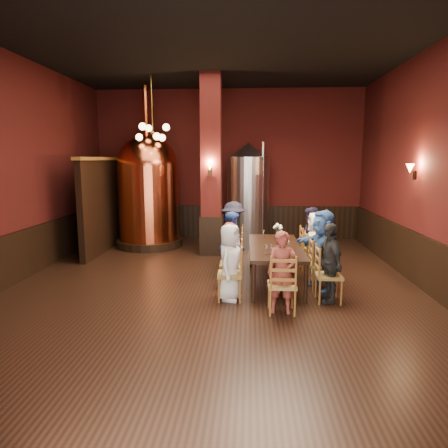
# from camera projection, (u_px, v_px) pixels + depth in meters

# --- Properties ---
(room) EXTENTS (10.00, 10.02, 4.50)m
(room) POSITION_uv_depth(u_px,v_px,m) (213.00, 169.00, 7.25)
(room) COLOR black
(room) RESTS_ON ground
(wainscot_right) EXTENTS (0.08, 9.90, 1.00)m
(wainscot_right) POSITION_uv_depth(u_px,v_px,m) (429.00, 266.00, 7.28)
(wainscot_right) COLOR black
(wainscot_right) RESTS_ON ground
(wainscot_back) EXTENTS (7.90, 0.08, 1.00)m
(wainscot_back) POSITION_uv_depth(u_px,v_px,m) (228.00, 222.00, 12.42)
(wainscot_back) COLOR black
(wainscot_back) RESTS_ON ground
(wainscot_left) EXTENTS (0.08, 9.90, 1.00)m
(wainscot_left) POSITION_uv_depth(u_px,v_px,m) (12.00, 259.00, 7.79)
(wainscot_left) COLOR black
(wainscot_left) RESTS_ON ground
(column) EXTENTS (0.58, 0.58, 4.50)m
(column) POSITION_uv_depth(u_px,v_px,m) (211.00, 166.00, 10.03)
(column) COLOR #410F0E
(column) RESTS_ON ground
(partition) EXTENTS (0.22, 3.50, 2.40)m
(partition) POSITION_uv_depth(u_px,v_px,m) (106.00, 205.00, 10.78)
(partition) COLOR black
(partition) RESTS_ON ground
(pendant_cluster) EXTENTS (0.90, 0.90, 1.70)m
(pendant_cluster) POSITION_uv_depth(u_px,v_px,m) (153.00, 132.00, 10.09)
(pendant_cluster) COLOR #A57226
(pendant_cluster) RESTS_ON room
(sconce_wall) EXTENTS (0.20, 0.20, 0.36)m
(sconce_wall) POSITION_uv_depth(u_px,v_px,m) (415.00, 171.00, 7.80)
(sconce_wall) COLOR black
(sconce_wall) RESTS_ON room
(sconce_column) EXTENTS (0.20, 0.20, 0.36)m
(sconce_column) POSITION_uv_depth(u_px,v_px,m) (210.00, 169.00, 9.74)
(sconce_column) COLOR black
(sconce_column) RESTS_ON column
(dining_table) EXTENTS (1.03, 2.41, 0.75)m
(dining_table) POSITION_uv_depth(u_px,v_px,m) (275.00, 249.00, 7.82)
(dining_table) COLOR black
(dining_table) RESTS_ON ground
(chair_0) EXTENTS (0.47, 0.47, 0.92)m
(chair_0) POSITION_uv_depth(u_px,v_px,m) (230.00, 274.00, 6.92)
(chair_0) COLOR #8F5F24
(chair_0) RESTS_ON ground
(person_0) EXTENTS (0.60, 0.75, 1.34)m
(person_0) POSITION_uv_depth(u_px,v_px,m) (230.00, 262.00, 6.89)
(person_0) COLOR silver
(person_0) RESTS_ON ground
(chair_1) EXTENTS (0.47, 0.47, 0.92)m
(chair_1) POSITION_uv_depth(u_px,v_px,m) (231.00, 264.00, 7.58)
(chair_1) COLOR #8F5F24
(chair_1) RESTS_ON ground
(person_1) EXTENTS (0.32, 0.47, 1.26)m
(person_1) POSITION_uv_depth(u_px,v_px,m) (231.00, 255.00, 7.55)
(person_1) COLOR maroon
(person_1) RESTS_ON ground
(chair_2) EXTENTS (0.47, 0.47, 0.92)m
(chair_2) POSITION_uv_depth(u_px,v_px,m) (232.00, 256.00, 8.23)
(chair_2) COLOR #8F5F24
(chair_2) RESTS_ON ground
(person_2) EXTENTS (0.36, 0.68, 1.38)m
(person_2) POSITION_uv_depth(u_px,v_px,m) (232.00, 245.00, 8.19)
(person_2) COLOR #2B4692
(person_2) RESTS_ON ground
(chair_3) EXTENTS (0.47, 0.47, 0.92)m
(chair_3) POSITION_uv_depth(u_px,v_px,m) (233.00, 248.00, 8.89)
(chair_3) COLOR #8F5F24
(chair_3) RESTS_ON ground
(person_3) EXTENTS (0.79, 1.09, 1.51)m
(person_3) POSITION_uv_depth(u_px,v_px,m) (233.00, 235.00, 8.84)
(person_3) COLOR black
(person_3) RESTS_ON ground
(chair_4) EXTENTS (0.47, 0.47, 0.92)m
(chair_4) POSITION_uv_depth(u_px,v_px,m) (329.00, 275.00, 6.83)
(chair_4) COLOR #8F5F24
(chair_4) RESTS_ON ground
(person_4) EXTENTS (0.50, 0.86, 1.37)m
(person_4) POSITION_uv_depth(u_px,v_px,m) (329.00, 263.00, 6.79)
(person_4) COLOR black
(person_4) RESTS_ON ground
(chair_5) EXTENTS (0.47, 0.47, 0.92)m
(chair_5) POSITION_uv_depth(u_px,v_px,m) (321.00, 265.00, 7.49)
(chair_5) COLOR #8F5F24
(chair_5) RESTS_ON ground
(person_5) EXTENTS (0.87, 1.47, 1.51)m
(person_5) POSITION_uv_depth(u_px,v_px,m) (322.00, 250.00, 7.44)
(person_5) COLOR #2F528D
(person_5) RESTS_ON ground
(chair_6) EXTENTS (0.47, 0.47, 0.92)m
(chair_6) POSITION_uv_depth(u_px,v_px,m) (315.00, 257.00, 8.14)
(chair_6) COLOR #8F5F24
(chair_6) RESTS_ON ground
(person_6) EXTENTS (0.45, 0.68, 1.37)m
(person_6) POSITION_uv_depth(u_px,v_px,m) (316.00, 246.00, 8.11)
(person_6) COLOR white
(person_6) RESTS_ON ground
(chair_7) EXTENTS (0.47, 0.47, 0.92)m
(chair_7) POSITION_uv_depth(u_px,v_px,m) (310.00, 249.00, 8.80)
(chair_7) COLOR #8F5F24
(chair_7) RESTS_ON ground
(person_7) EXTENTS (0.39, 0.71, 1.40)m
(person_7) POSITION_uv_depth(u_px,v_px,m) (310.00, 239.00, 8.76)
(person_7) COLOR #1D172F
(person_7) RESTS_ON ground
(chair_8) EXTENTS (0.47, 0.47, 0.92)m
(chair_8) POSITION_uv_depth(u_px,v_px,m) (282.00, 285.00, 6.33)
(chair_8) COLOR #8F5F24
(chair_8) RESTS_ON ground
(person_8) EXTENTS (0.50, 0.34, 1.32)m
(person_8) POSITION_uv_depth(u_px,v_px,m) (282.00, 272.00, 6.30)
(person_8) COLOR brown
(person_8) RESTS_ON ground
(copper_kettle) EXTENTS (2.15, 2.15, 4.36)m
(copper_kettle) POSITION_uv_depth(u_px,v_px,m) (148.00, 190.00, 11.05)
(copper_kettle) COLOR black
(copper_kettle) RESTS_ON ground
(steel_vessel) EXTENTS (1.53, 1.53, 2.88)m
(steel_vessel) POSITION_uv_depth(u_px,v_px,m) (248.00, 194.00, 11.30)
(steel_vessel) COLOR #B2B2B7
(steel_vessel) RESTS_ON ground
(rose_vase) EXTENTS (0.20, 0.20, 0.34)m
(rose_vase) POSITION_uv_depth(u_px,v_px,m) (278.00, 229.00, 8.45)
(rose_vase) COLOR white
(rose_vase) RESTS_ON dining_table
(wine_glass_0) EXTENTS (0.07, 0.07, 0.17)m
(wine_glass_0) POSITION_uv_depth(u_px,v_px,m) (280.00, 238.00, 8.10)
(wine_glass_0) COLOR white
(wine_glass_0) RESTS_ON dining_table
(wine_glass_1) EXTENTS (0.07, 0.07, 0.17)m
(wine_glass_1) POSITION_uv_depth(u_px,v_px,m) (263.00, 234.00, 8.58)
(wine_glass_1) COLOR white
(wine_glass_1) RESTS_ON dining_table
(wine_glass_2) EXTENTS (0.07, 0.07, 0.17)m
(wine_glass_2) POSITION_uv_depth(u_px,v_px,m) (271.00, 249.00, 7.12)
(wine_glass_2) COLOR white
(wine_glass_2) RESTS_ON dining_table
(wine_glass_3) EXTENTS (0.07, 0.07, 0.17)m
(wine_glass_3) POSITION_uv_depth(u_px,v_px,m) (276.00, 240.00, 7.95)
(wine_glass_3) COLOR white
(wine_glass_3) RESTS_ON dining_table
(wine_glass_4) EXTENTS (0.07, 0.07, 0.17)m
(wine_glass_4) POSITION_uv_depth(u_px,v_px,m) (266.00, 250.00, 7.11)
(wine_glass_4) COLOR white
(wine_glass_4) RESTS_ON dining_table
(wine_glass_5) EXTENTS (0.07, 0.07, 0.17)m
(wine_glass_5) POSITION_uv_depth(u_px,v_px,m) (288.00, 245.00, 7.52)
(wine_glass_5) COLOR white
(wine_glass_5) RESTS_ON dining_table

